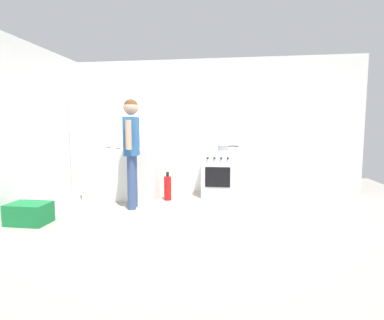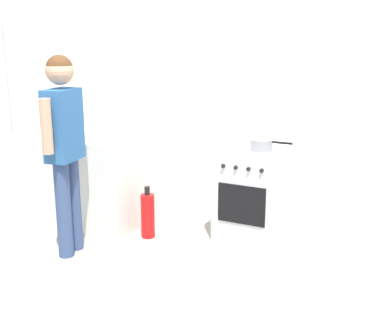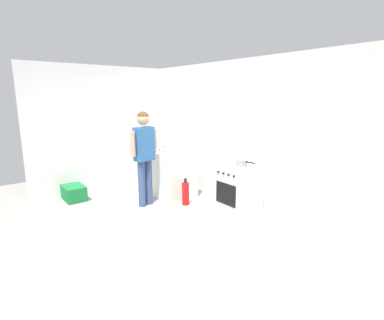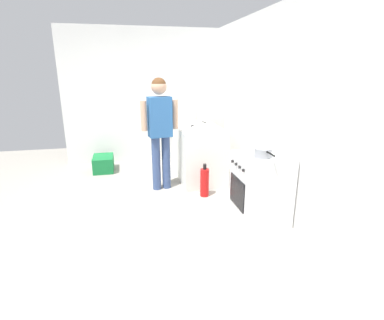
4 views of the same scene
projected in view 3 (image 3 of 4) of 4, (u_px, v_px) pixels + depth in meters
ground_plane at (148, 230)px, 4.50m from camera, size 8.00×8.00×0.00m
back_wall at (240, 134)px, 5.40m from camera, size 6.00×0.10×2.60m
side_wall_left at (102, 128)px, 6.46m from camera, size 0.10×3.10×2.60m
counter_unit at (165, 171)px, 6.16m from camera, size 1.30×0.70×0.90m
oven_left at (239, 189)px, 5.09m from camera, size 0.59×0.62×0.85m
pot at (242, 163)px, 4.90m from camera, size 0.38×0.20×0.11m
knife_utility at (161, 146)px, 6.51m from camera, size 0.24×0.14×0.01m
knife_bread at (159, 149)px, 6.17m from camera, size 0.32×0.20×0.01m
person at (144, 150)px, 5.33m from camera, size 0.25×0.56×1.71m
fire_extinguisher at (186, 193)px, 5.51m from camera, size 0.13×0.13×0.50m
recycling_crate_lower at (74, 193)px, 5.79m from camera, size 0.52×0.36×0.28m
larder_cabinet at (160, 138)px, 7.07m from camera, size 0.48×0.44×2.00m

